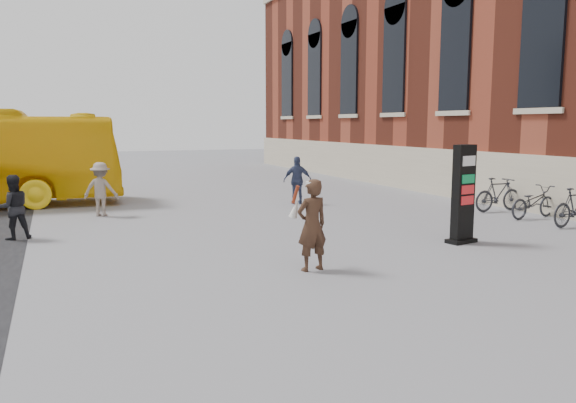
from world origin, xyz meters
name	(u,v)px	position (x,y,z in m)	size (l,w,h in m)	color
ground	(314,274)	(0.00, 0.00, 0.00)	(100.00, 100.00, 0.00)	#9E9EA3
info_pylon	(463,194)	(4.37, 1.20, 1.14)	(0.78, 0.49, 2.28)	black
woman	(312,224)	(0.08, 0.29, 0.89)	(0.71, 0.66, 1.74)	#312315
pedestrian_a	(13,207)	(-5.28, 5.65, 0.78)	(0.76, 0.59, 1.55)	black
pedestrian_b	(101,189)	(-3.07, 8.48, 0.81)	(1.05, 0.60, 1.62)	gray
pedestrian_c	(297,180)	(3.41, 8.56, 0.82)	(0.97, 0.40, 1.65)	#374163
bike_5	(576,207)	(8.60, 1.70, 0.53)	(0.50, 1.78, 1.07)	#292A30
bike_6	(533,202)	(8.60, 3.16, 0.48)	(0.64, 1.83, 0.96)	#292A30
bike_7	(498,194)	(8.60, 4.58, 0.54)	(0.51, 1.80, 1.08)	#292A30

